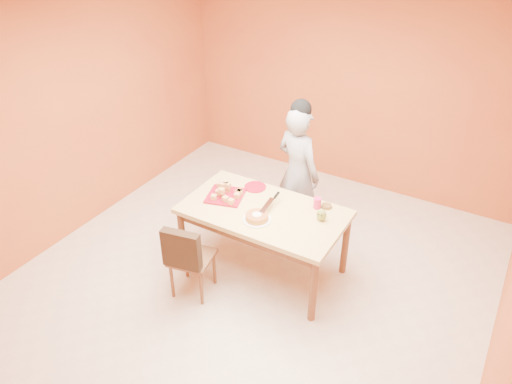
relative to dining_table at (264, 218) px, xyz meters
The scene contains 16 objects.
floor 0.73m from the dining_table, 90.97° to the right, with size 5.00×5.00×0.00m, color beige.
ceiling 2.05m from the dining_table, 90.97° to the right, with size 5.00×5.00×0.00m, color white.
wall_back 2.32m from the dining_table, 90.13° to the left, with size 4.50×4.50×0.00m, color #BD622B.
wall_left 2.37m from the dining_table, behind, with size 5.00×5.00×0.00m, color #BD622B.
dining_table is the anchor object (origin of this frame).
dining_chair 0.81m from the dining_table, 124.74° to the right, with size 0.46×0.52×0.85m.
pastry_pile 0.49m from the dining_table, behind, with size 0.32×0.32×0.10m, color tan, non-canonical shape.
person 0.81m from the dining_table, 91.69° to the left, with size 0.57×0.37×1.55m, color #999A9C.
pastry_platter 0.47m from the dining_table, behind, with size 0.36×0.36×0.02m, color maroon.
red_dinner_plate 0.44m from the dining_table, 131.81° to the left, with size 0.23×0.23×0.01m, color maroon.
white_cake_plate 0.21m from the dining_table, 81.06° to the right, with size 0.28×0.28×0.01m, color white.
sponge_cake 0.23m from the dining_table, 81.06° to the right, with size 0.22×0.22×0.05m, color gold.
cake_server 0.17m from the dining_table, ahead, with size 0.05×0.28×0.01m, color silver.
egg_ornament 0.59m from the dining_table, 12.27° to the left, with size 0.10×0.08×0.12m, color olive.
magenta_glass 0.55m from the dining_table, 34.41° to the left, with size 0.08×0.08×0.11m, color #D41F5D.
checker_tin 0.63m from the dining_table, 34.18° to the left, with size 0.10×0.10×0.03m, color #37200F.
Camera 1 is at (1.99, -3.25, 3.51)m, focal length 35.00 mm.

